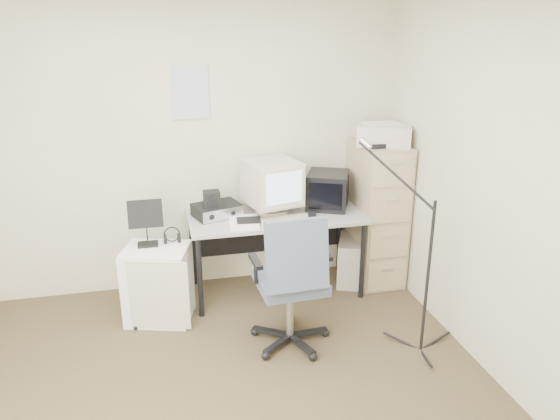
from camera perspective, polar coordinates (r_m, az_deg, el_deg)
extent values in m
cube|color=#40331C|center=(3.72, -5.21, -19.64)|extent=(3.60, 3.60, 0.01)
cube|color=beige|center=(4.81, -8.78, 6.17)|extent=(3.60, 0.02, 2.50)
cube|color=beige|center=(3.75, 22.52, 1.07)|extent=(0.02, 3.60, 2.50)
cube|color=white|center=(4.71, -9.34, 12.05)|extent=(0.30, 0.02, 0.44)
cube|color=tan|center=(5.05, 10.06, -0.37)|extent=(0.40, 0.60, 1.30)
cube|color=beige|center=(4.81, 10.78, 7.74)|extent=(0.53, 0.46, 0.17)
cube|color=#9E9E9D|center=(4.85, -0.43, -4.53)|extent=(1.50, 0.70, 0.73)
cube|color=beige|center=(4.70, -0.87, 2.42)|extent=(0.51, 0.52, 0.46)
cube|color=black|center=(4.87, 5.02, 2.09)|extent=(0.47, 0.48, 0.32)
cube|color=beige|center=(4.86, 2.58, 1.01)|extent=(0.09, 0.09, 0.14)
cube|color=beige|center=(4.55, 0.43, -1.05)|extent=(0.45, 0.19, 0.02)
cube|color=black|center=(4.64, 3.38, -0.61)|extent=(0.10, 0.13, 0.03)
cube|color=black|center=(4.69, -6.61, -0.01)|extent=(0.44, 0.37, 0.11)
cube|color=black|center=(4.60, -7.15, 1.17)|extent=(0.13, 0.13, 0.13)
cube|color=white|center=(4.51, -3.78, -1.29)|extent=(0.28, 0.35, 0.02)
cube|color=beige|center=(5.13, 7.29, -5.19)|extent=(0.36, 0.49, 0.42)
cube|color=slate|center=(4.01, 1.07, -7.21)|extent=(0.65, 0.65, 1.07)
cube|color=white|center=(4.55, -12.61, -7.53)|extent=(0.59, 0.52, 0.62)
cube|color=black|center=(4.42, -13.83, -1.24)|extent=(0.29, 0.19, 0.39)
torus|color=black|center=(4.48, -11.21, -2.83)|extent=(0.18, 0.18, 0.03)
cylinder|color=black|center=(3.97, 15.40, -4.59)|extent=(0.03, 0.03, 1.53)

